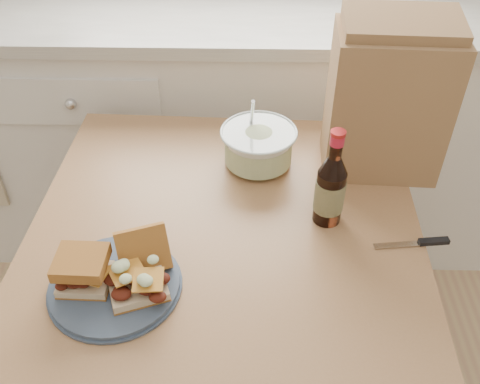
{
  "coord_description": "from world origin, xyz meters",
  "views": [
    {
      "loc": [
        0.05,
        -0.02,
        1.61
      ],
      "look_at": [
        0.03,
        0.89,
        0.83
      ],
      "focal_mm": 40.0,
      "sensor_mm": 36.0,
      "label": 1
    }
  ],
  "objects_px": {
    "dining_table": "(226,256)",
    "beer_bottle": "(330,188)",
    "coleslaw_bowl": "(258,148)",
    "plate": "(115,285)",
    "paper_bag": "(387,103)"
  },
  "relations": [
    {
      "from": "dining_table",
      "to": "beer_bottle",
      "type": "xyz_separation_m",
      "value": [
        0.24,
        0.02,
        0.2
      ]
    },
    {
      "from": "plate",
      "to": "beer_bottle",
      "type": "bearing_deg",
      "value": 25.54
    },
    {
      "from": "coleslaw_bowl",
      "to": "beer_bottle",
      "type": "height_order",
      "value": "beer_bottle"
    },
    {
      "from": "plate",
      "to": "coleslaw_bowl",
      "type": "relative_size",
      "value": 1.34
    },
    {
      "from": "dining_table",
      "to": "plate",
      "type": "height_order",
      "value": "plate"
    },
    {
      "from": "plate",
      "to": "paper_bag",
      "type": "distance_m",
      "value": 0.76
    },
    {
      "from": "dining_table",
      "to": "coleslaw_bowl",
      "type": "relative_size",
      "value": 4.72
    },
    {
      "from": "dining_table",
      "to": "coleslaw_bowl",
      "type": "distance_m",
      "value": 0.29
    },
    {
      "from": "plate",
      "to": "beer_bottle",
      "type": "distance_m",
      "value": 0.51
    },
    {
      "from": "plate",
      "to": "coleslaw_bowl",
      "type": "height_order",
      "value": "coleslaw_bowl"
    },
    {
      "from": "coleslaw_bowl",
      "to": "paper_bag",
      "type": "height_order",
      "value": "paper_bag"
    },
    {
      "from": "paper_bag",
      "to": "beer_bottle",
      "type": "bearing_deg",
      "value": -121.69
    },
    {
      "from": "coleslaw_bowl",
      "to": "beer_bottle",
      "type": "xyz_separation_m",
      "value": [
        0.16,
        -0.21,
        0.04
      ]
    },
    {
      "from": "plate",
      "to": "paper_bag",
      "type": "relative_size",
      "value": 0.72
    },
    {
      "from": "dining_table",
      "to": "coleslaw_bowl",
      "type": "height_order",
      "value": "coleslaw_bowl"
    }
  ]
}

